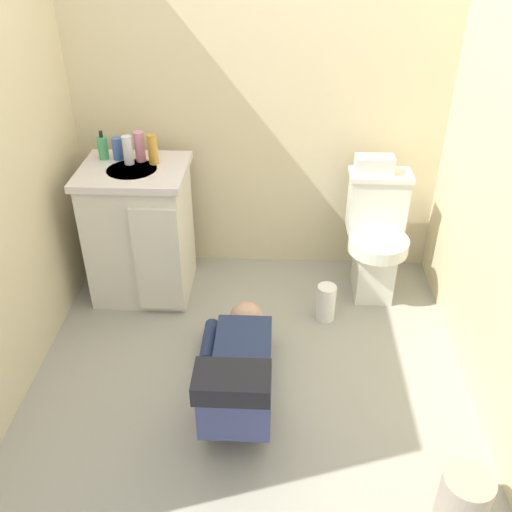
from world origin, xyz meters
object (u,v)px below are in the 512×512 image
Objects in this scene: bottle_blue at (118,149)px; bottle_pink at (140,147)px; tissue_box at (374,165)px; soap_dispenser at (103,148)px; vanity_cabinet at (141,231)px; person_plumber at (238,372)px; paper_towel_roll at (326,303)px; bottle_amber at (153,149)px; trash_can at (464,498)px; toilet at (376,238)px; faucet at (137,150)px; bottle_white at (128,150)px.

bottle_pink is at bearing -6.96° from bottle_blue.
tissue_box is 1.33× the size of soap_dispenser.
bottle_pink reaches higher than vanity_cabinet.
person_plumber is 4.73× the size of paper_towel_roll.
soap_dispenser is 0.98× the size of bottle_amber.
tissue_box is 0.94× the size of trash_can.
toilet is 0.70× the size of person_plumber.
faucet is 0.06m from bottle_pink.
toilet is 1.53m from bottle_white.
soap_dispenser reaches higher than faucet.
soap_dispenser is at bearing -173.99° from faucet.
bottle_pink is at bearing 121.50° from person_plumber.
vanity_cabinet is 0.52m from soap_dispenser.
person_plumber is (0.65, -1.05, -0.69)m from faucet.
vanity_cabinet is 5.08× the size of bottle_white.
soap_dispenser reaches higher than bottle_blue.
bottle_amber reaches higher than bottle_white.
faucet is at bearing 126.00° from bottle_pink.
tissue_box is at bearing 1.48° from bottle_blue.
bottle_white reaches higher than toilet.
paper_towel_roll is at bearing -133.20° from toilet.
person_plumber is (-0.76, -0.97, -0.19)m from toilet.
tissue_box is (1.36, 0.01, -0.07)m from faucet.
tissue_box is 1.36× the size of bottle_white.
faucet reaches higher than vanity_cabinet.
bottle_amber reaches higher than tissue_box.
soap_dispenser is at bearing 163.82° from paper_towel_roll.
soap_dispenser reaches higher than vanity_cabinet.
bottle_blue is at bearing 131.58° from vanity_cabinet.
tissue_box is 1.34m from bottle_pink.
faucet reaches higher than paper_towel_roll.
bottle_white reaches higher than tissue_box.
vanity_cabinet is at bearing -88.69° from faucet.
bottle_white is 0.14m from bottle_amber.
bottle_pink is 0.77× the size of paper_towel_roll.
bottle_white is at bearing 124.98° from person_plumber.
vanity_cabinet is 8.20× the size of faucet.
person_plumber reaches higher than paper_towel_roll.
toilet is 4.41× the size of bottle_amber.
soap_dispenser is 0.22m from bottle_pink.
paper_towel_roll is (-0.30, -0.32, -0.26)m from toilet.
faucet is 0.78× the size of bottle_blue.
toilet is 0.91× the size of vanity_cabinet.
vanity_cabinet is 1.17m from paper_towel_roll.
soap_dispenser is at bearing 158.76° from bottle_white.
bottle_pink is (0.03, -0.04, 0.04)m from faucet.
faucet is 0.44× the size of paper_towel_roll.
bottle_white is 0.95× the size of bottle_amber.
person_plumber reaches higher than trash_can.
trash_can is at bearing -44.17° from bottle_white.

